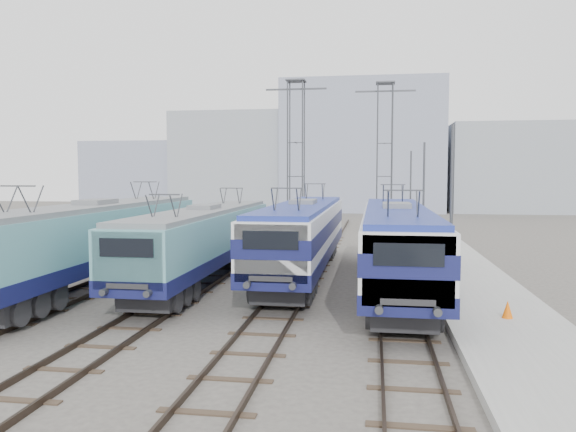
# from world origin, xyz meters

# --- Properties ---
(ground) EXTENTS (160.00, 160.00, 0.00)m
(ground) POSITION_xyz_m (0.00, 0.00, 0.00)
(ground) COLOR #514C47
(platform) EXTENTS (4.00, 70.00, 0.30)m
(platform) POSITION_xyz_m (10.20, 8.00, 0.15)
(platform) COLOR #9E9E99
(platform) RESTS_ON ground
(locomotive_far_left) EXTENTS (2.95, 18.65, 3.51)m
(locomotive_far_left) POSITION_xyz_m (-6.75, 4.27, 2.32)
(locomotive_far_left) COLOR #14174B
(locomotive_far_left) RESTS_ON ground
(locomotive_center_left) EXTENTS (2.72, 17.15, 3.23)m
(locomotive_center_left) POSITION_xyz_m (-2.25, 6.29, 2.15)
(locomotive_center_left) COLOR #14174B
(locomotive_center_left) RESTS_ON ground
(locomotive_center_right) EXTENTS (2.86, 18.06, 3.40)m
(locomotive_center_right) POSITION_xyz_m (2.25, 8.43, 2.31)
(locomotive_center_right) COLOR #14174B
(locomotive_center_right) RESTS_ON ground
(locomotive_far_right) EXTENTS (2.87, 18.13, 3.41)m
(locomotive_far_right) POSITION_xyz_m (6.75, 5.52, 2.31)
(locomotive_far_right) COLOR #14174B
(locomotive_far_right) RESTS_ON ground
(catenary_tower_west) EXTENTS (4.50, 1.20, 12.00)m
(catenary_tower_west) POSITION_xyz_m (0.00, 22.00, 6.64)
(catenary_tower_west) COLOR #3F4247
(catenary_tower_west) RESTS_ON ground
(catenary_tower_east) EXTENTS (4.50, 1.20, 12.00)m
(catenary_tower_east) POSITION_xyz_m (6.50, 24.00, 6.64)
(catenary_tower_east) COLOR #3F4247
(catenary_tower_east) RESTS_ON ground
(mast_front) EXTENTS (0.12, 0.12, 7.00)m
(mast_front) POSITION_xyz_m (8.60, 2.00, 3.50)
(mast_front) COLOR #3F4247
(mast_front) RESTS_ON ground
(mast_mid) EXTENTS (0.12, 0.12, 7.00)m
(mast_mid) POSITION_xyz_m (8.60, 14.00, 3.50)
(mast_mid) COLOR #3F4247
(mast_mid) RESTS_ON ground
(mast_rear) EXTENTS (0.12, 0.12, 7.00)m
(mast_rear) POSITION_xyz_m (8.60, 26.00, 3.50)
(mast_rear) COLOR #3F4247
(mast_rear) RESTS_ON ground
(safety_cone) EXTENTS (0.36, 0.36, 0.59)m
(safety_cone) POSITION_xyz_m (10.28, 0.25, 0.60)
(safety_cone) COLOR #FF6609
(safety_cone) RESTS_ON platform
(building_west) EXTENTS (18.00, 12.00, 14.00)m
(building_west) POSITION_xyz_m (-14.00, 62.00, 7.00)
(building_west) COLOR #939AA4
(building_west) RESTS_ON ground
(building_center) EXTENTS (22.00, 14.00, 18.00)m
(building_center) POSITION_xyz_m (4.00, 62.00, 9.00)
(building_center) COLOR #8D94AC
(building_center) RESTS_ON ground
(building_east) EXTENTS (16.00, 12.00, 12.00)m
(building_east) POSITION_xyz_m (24.00, 62.00, 6.00)
(building_east) COLOR #939AA4
(building_east) RESTS_ON ground
(building_far_west) EXTENTS (14.00, 10.00, 10.00)m
(building_far_west) POSITION_xyz_m (-30.00, 62.00, 5.00)
(building_far_west) COLOR #8D94AC
(building_far_west) RESTS_ON ground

